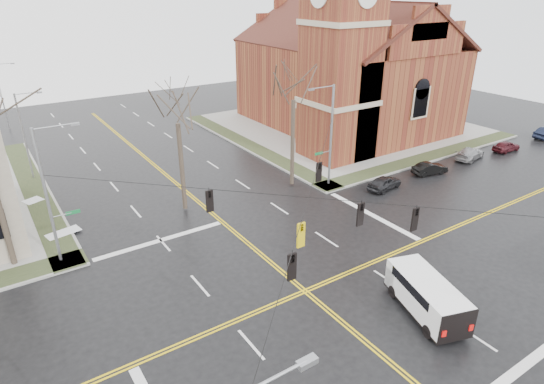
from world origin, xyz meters
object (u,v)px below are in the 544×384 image
cargo_van (424,292)px  parked_car_a (384,183)px  signal_pole_nw (49,193)px  tree_ne (294,94)px  signal_pole_ne (330,133)px  church (345,60)px  streetlight_north_b (2,94)px  parked_car_b (430,168)px  parked_car_d (506,146)px  streetlight_north_a (25,133)px  parked_car_c (470,153)px  tree_nw_near (177,117)px

cargo_van → parked_car_a: (10.63, 13.01, -0.60)m
signal_pole_nw → tree_ne: tree_ne is taller
signal_pole_ne → tree_ne: tree_ne is taller
church → cargo_van: church is taller
signal_pole_ne → streetlight_north_b: bearing=121.1°
tree_ne → parked_car_b: bearing=-22.5°
parked_car_b → parked_car_d: (12.47, -0.28, 0.01)m
streetlight_north_a → parked_car_c: bearing=-26.6°
parked_car_d → streetlight_north_b: bearing=50.5°
streetlight_north_a → parked_car_c: streetlight_north_a is taller
streetlight_north_a → parked_car_b: (31.98, -19.91, -3.88)m
parked_car_a → signal_pole_nw: bearing=74.3°
signal_pole_nw → tree_ne: 20.37m
signal_pole_ne → parked_car_c: 17.76m
streetlight_north_b → signal_pole_ne: bearing=-58.9°
cargo_van → signal_pole_ne: bearing=84.8°
parked_car_b → parked_car_a: bearing=102.3°
cargo_van → tree_nw_near: (-5.93, 19.06, 6.49)m
signal_pole_ne → streetlight_north_a: signal_pole_ne is taller
tree_nw_near → tree_ne: bearing=-4.0°
signal_pole_ne → tree_nw_near: 13.38m
parked_car_d → church: bearing=30.6°
parked_car_a → parked_car_d: (18.76, -0.19, -0.02)m
church → parked_car_b: church is taller
parked_car_d → signal_pole_ne: bearing=83.3°
signal_pole_nw → streetlight_north_a: bearing=87.7°
cargo_van → parked_car_d: bearing=41.1°
streetlight_north_b → parked_car_a: (25.69, -40.00, -3.85)m
church → tree_nw_near: church is taller
streetlight_north_b → parked_car_b: 51.29m
streetlight_north_a → tree_ne: (19.33, -14.67, 3.88)m
signal_pole_nw → parked_car_a: (26.36, -3.50, -4.33)m
church → streetlight_north_a: 35.78m
streetlight_north_a → parked_car_c: size_ratio=1.88×
signal_pole_nw → parked_car_b: 33.12m
parked_car_b → parked_car_c: 6.97m
cargo_van → parked_car_b: bearing=55.3°
streetlight_north_b → tree_ne: (19.33, -34.67, 3.88)m
signal_pole_nw → parked_car_c: 39.95m
parked_car_a → parked_car_d: size_ratio=1.04×
streetlight_north_a → cargo_van: 36.43m
signal_pole_nw → tree_nw_near: 10.50m
streetlight_north_b → parked_car_c: size_ratio=1.88×
signal_pole_ne → cargo_van: (-6.91, -16.51, -3.73)m
tree_nw_near → parked_car_c: bearing=-10.5°
church → streetlight_north_b: size_ratio=3.44×
parked_car_c → parked_car_d: bearing=-108.9°
streetlight_north_a → parked_car_c: (38.94, -19.46, -3.85)m
cargo_van → tree_ne: bearing=94.4°
church → parked_car_c: size_ratio=6.48×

